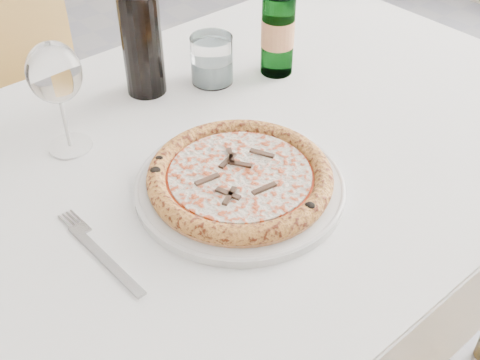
{
  "coord_description": "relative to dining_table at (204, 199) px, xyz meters",
  "views": [
    {
      "loc": [
        -0.5,
        -0.47,
        1.36
      ],
      "look_at": [
        -0.06,
        0.07,
        0.78
      ],
      "focal_mm": 45.0,
      "sensor_mm": 36.0,
      "label": 1
    }
  ],
  "objects": [
    {
      "name": "wine_glass",
      "position": [
        -0.15,
        0.17,
        0.23
      ],
      "size": [
        0.09,
        0.09,
        0.19
      ],
      "color": "white",
      "rests_on": "dining_table"
    },
    {
      "name": "wine_bottle",
      "position": [
        0.05,
        0.24,
        0.22
      ],
      "size": [
        0.07,
        0.07,
        0.3
      ],
      "color": "black",
      "rests_on": "dining_table"
    },
    {
      "name": "tumbler",
      "position": [
        0.17,
        0.19,
        0.13
      ],
      "size": [
        0.08,
        0.08,
        0.09
      ],
      "color": "white",
      "rests_on": "dining_table"
    },
    {
      "name": "chair_far",
      "position": [
        0.04,
        0.76,
        -0.14
      ],
      "size": [
        0.52,
        0.52,
        0.93
      ],
      "color": "brown",
      "rests_on": "floor"
    },
    {
      "name": "fork",
      "position": [
        -0.23,
        -0.08,
        0.09
      ],
      "size": [
        0.03,
        0.21,
        0.0
      ],
      "color": "#989898",
      "rests_on": "dining_table"
    },
    {
      "name": "plate",
      "position": [
        0.0,
        -0.1,
        0.1
      ],
      "size": [
        0.32,
        0.32,
        0.02
      ],
      "color": "silver",
      "rests_on": "dining_table"
    },
    {
      "name": "pizza",
      "position": [
        -0.0,
        -0.1,
        0.11
      ],
      "size": [
        0.28,
        0.28,
        0.03
      ],
      "color": "tan",
      "rests_on": "plate"
    },
    {
      "name": "dining_table",
      "position": [
        0.0,
        0.0,
        0.0
      ],
      "size": [
        1.47,
        0.9,
        0.76
      ],
      "color": "brown",
      "rests_on": "floor"
    },
    {
      "name": "beer_bottle",
      "position": [
        0.29,
        0.14,
        0.19
      ],
      "size": [
        0.06,
        0.06,
        0.25
      ],
      "color": "#29622F",
      "rests_on": "dining_table"
    }
  ]
}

